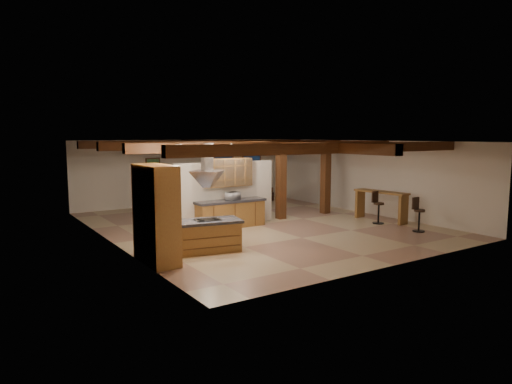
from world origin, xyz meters
TOP-DOWN VIEW (x-y plane):
  - ground at (0.00, 0.00)m, footprint 12.00×12.00m
  - room_walls at (0.00, 0.00)m, footprint 12.00×12.00m
  - ceiling_beams at (0.00, 0.00)m, footprint 10.00×12.00m
  - timber_posts at (2.50, 0.50)m, footprint 2.50×0.30m
  - partition_wall at (-1.00, 0.50)m, footprint 3.80×0.18m
  - pantry_cabinet at (-4.67, -2.60)m, footprint 0.67×1.60m
  - back_counter at (-1.00, 0.11)m, footprint 2.50×0.66m
  - upper_display_cabinet at (-1.00, 0.31)m, footprint 1.80×0.36m
  - range_hood at (-3.12, -2.33)m, footprint 1.10×1.10m
  - back_windows at (2.80, 5.93)m, footprint 2.70×0.07m
  - framed_art at (-1.50, 5.94)m, footprint 0.65×0.05m
  - recessed_cans at (-2.53, -1.93)m, footprint 3.16×2.46m
  - kitchen_island at (-3.12, -2.33)m, footprint 1.90×1.26m
  - dining_table at (0.35, 2.26)m, footprint 2.05×1.64m
  - sofa at (3.02, 4.99)m, footprint 2.04×1.07m
  - microwave at (-0.91, 0.11)m, footprint 0.53×0.42m
  - bar_counter at (4.18, -1.85)m, footprint 0.72×2.12m
  - side_table at (3.94, 5.13)m, footprint 0.53×0.53m
  - table_lamp at (3.94, 5.13)m, footprint 0.28×0.28m
  - bar_stool_a at (3.74, -3.80)m, footprint 0.39×0.39m
  - bar_stool_b at (3.69, -2.15)m, footprint 0.40×0.40m
  - dining_chairs at (0.35, 2.26)m, footprint 1.99×1.99m

SIDE VIEW (x-z plane):
  - ground at x=0.00m, z-range 0.00..0.00m
  - sofa at x=3.02m, z-range 0.00..0.57m
  - side_table at x=3.94m, z-range 0.00..0.57m
  - dining_table at x=0.35m, z-range 0.00..0.63m
  - kitchen_island at x=-3.12m, z-range 0.00..0.87m
  - back_counter at x=-1.00m, z-range 0.01..0.95m
  - bar_stool_a at x=3.74m, z-range 0.01..1.11m
  - dining_chairs at x=0.35m, z-range 0.01..1.12m
  - bar_stool_b at x=3.69m, z-range 0.01..1.15m
  - bar_counter at x=4.18m, z-range 0.19..1.28m
  - table_lamp at x=3.94m, z-range 0.64..0.97m
  - microwave at x=-0.91m, z-range 0.94..1.20m
  - partition_wall at x=-1.00m, z-range 0.00..2.20m
  - pantry_cabinet at x=-4.67m, z-range 0.00..2.40m
  - back_windows at x=2.80m, z-range 0.65..2.35m
  - framed_art at x=-1.50m, z-range 1.27..2.12m
  - timber_posts at x=2.50m, z-range 0.31..3.21m
  - room_walls at x=0.00m, z-range -4.22..7.78m
  - range_hood at x=-3.12m, z-range 1.08..2.48m
  - upper_display_cabinet at x=-1.00m, z-range 1.37..2.33m
  - ceiling_beams at x=0.00m, z-range 2.62..2.90m
  - recessed_cans at x=-2.53m, z-range 2.85..2.89m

